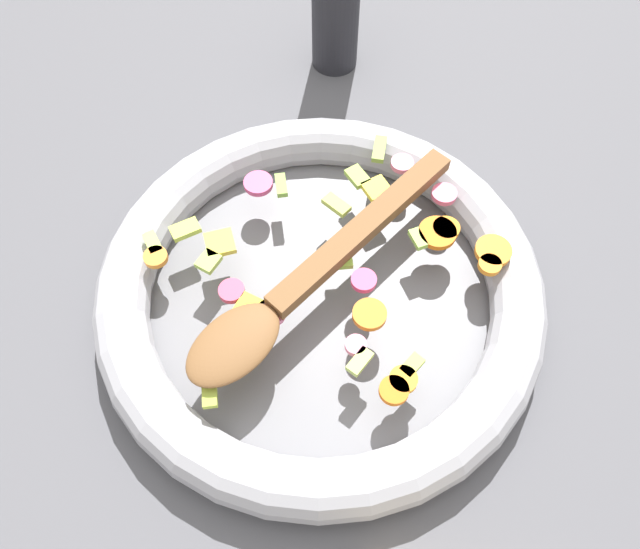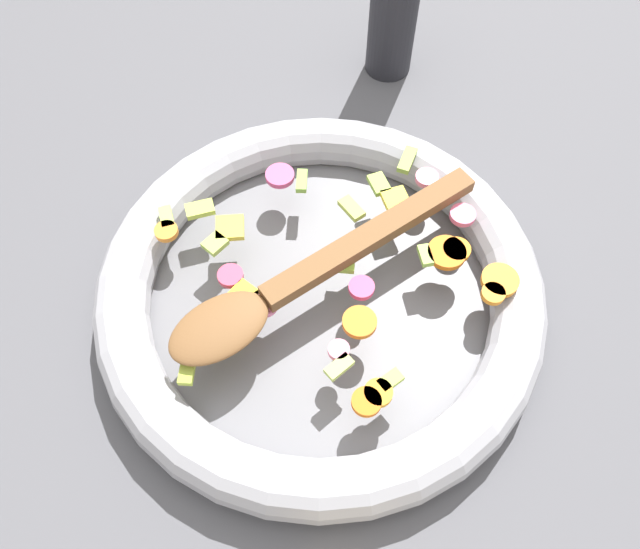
{
  "view_description": "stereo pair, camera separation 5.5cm",
  "coord_description": "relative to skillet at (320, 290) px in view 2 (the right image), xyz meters",
  "views": [
    {
      "loc": [
        -0.28,
        -0.06,
        0.53
      ],
      "look_at": [
        0.0,
        0.0,
        0.05
      ],
      "focal_mm": 35.0,
      "sensor_mm": 36.0,
      "label": 1
    },
    {
      "loc": [
        -0.26,
        -0.11,
        0.53
      ],
      "look_at": [
        0.0,
        0.0,
        0.05
      ],
      "focal_mm": 35.0,
      "sensor_mm": 36.0,
      "label": 2
    }
  ],
  "objects": [
    {
      "name": "ground_plane",
      "position": [
        0.0,
        0.0,
        -0.02
      ],
      "size": [
        4.0,
        4.0,
        0.0
      ],
      "primitive_type": "plane",
      "color": "#4C4C51"
    },
    {
      "name": "chopped_vegetables",
      "position": [
        0.02,
        -0.02,
        0.03
      ],
      "size": [
        0.31,
        0.34,
        0.01
      ],
      "color": "orange",
      "rests_on": "skillet"
    },
    {
      "name": "skillet",
      "position": [
        0.0,
        0.0,
        0.0
      ],
      "size": [
        0.41,
        0.41,
        0.05
      ],
      "color": "slate",
      "rests_on": "ground_plane"
    },
    {
      "name": "wooden_spoon",
      "position": [
        -0.02,
        0.01,
        0.04
      ],
      "size": [
        0.29,
        0.2,
        0.01
      ],
      "color": "brown",
      "rests_on": "chopped_vegetables"
    }
  ]
}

